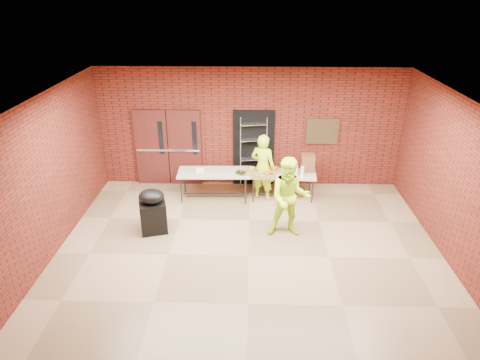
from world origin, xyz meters
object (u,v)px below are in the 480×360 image
table_left (214,174)px  table_right (283,175)px  volunteer_woman (263,167)px  volunteer_man (290,198)px  covered_grill (153,211)px  coffee_dispenser (308,163)px  wire_rack (253,153)px

table_left → table_right: bearing=1.0°
volunteer_woman → volunteer_man: bearing=130.8°
covered_grill → volunteer_man: 3.03m
table_right → volunteer_woman: size_ratio=0.99×
table_right → volunteer_woman: 0.57m
table_left → volunteer_woman: size_ratio=1.05×
covered_grill → volunteer_woman: bearing=18.4°
table_left → volunteer_woman: 1.26m
table_left → table_right: (1.75, 0.08, -0.05)m
table_left → coffee_dispenser: coffee_dispenser is taller
volunteer_woman → volunteer_man: size_ratio=0.96×
covered_grill → volunteer_woman: size_ratio=0.59×
table_right → coffee_dispenser: 0.72m
volunteer_woman → volunteer_man: 1.81m
wire_rack → covered_grill: (-2.23, -2.41, -0.45)m
wire_rack → table_right: wire_rack is taller
wire_rack → table_left: (-1.01, -0.76, -0.28)m
table_right → wire_rack: bearing=141.3°
wire_rack → table_right: (0.75, -0.68, -0.33)m
covered_grill → volunteer_man: (3.00, -0.05, 0.40)m
covered_grill → volunteer_man: size_ratio=0.57×
volunteer_man → volunteer_woman: bearing=107.5°
table_left → volunteer_man: size_ratio=1.01×
volunteer_woman → volunteer_man: volunteer_man is taller
covered_grill → volunteer_woman: (2.47, 1.67, 0.36)m
wire_rack → table_left: bearing=-150.8°
covered_grill → volunteer_woman: volunteer_woman is taller
table_left → volunteer_woman: volunteer_woman is taller
table_right → coffee_dispenser: coffee_dispenser is taller
table_left → covered_grill: covered_grill is taller
coffee_dispenser → covered_grill: bearing=-152.2°
volunteer_woman → table_left: bearing=24.6°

